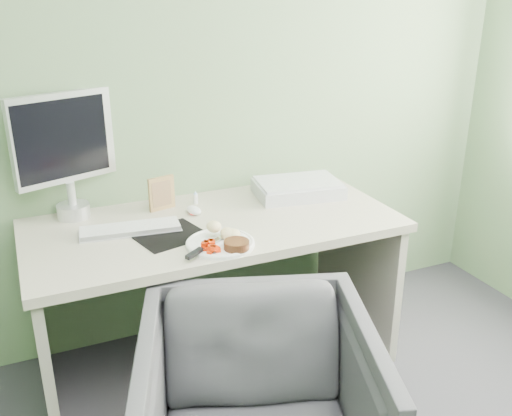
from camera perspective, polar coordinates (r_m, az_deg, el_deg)
name	(u,v)px	position (r m, az deg, el deg)	size (l,w,h in m)	color
wall_back	(182,65)	(2.67, -7.42, 13.98)	(3.50, 3.50, 0.00)	#63805A
desk	(215,259)	(2.56, -4.12, -5.10)	(1.60, 0.75, 0.73)	beige
plate	(220,244)	(2.26, -3.59, -3.57)	(0.27, 0.27, 0.01)	white
steak	(237,245)	(2.19, -1.96, -3.70)	(0.10, 0.10, 0.03)	black
potato_pile	(228,231)	(2.27, -2.80, -2.35)	(0.12, 0.09, 0.07)	tan
carrot_heap	(213,244)	(2.18, -4.29, -3.64)	(0.07, 0.06, 0.05)	red
steak_knife	(200,250)	(2.17, -5.62, -4.19)	(0.20, 0.15, 0.02)	silver
mousepad	(170,235)	(2.37, -8.64, -2.68)	(0.27, 0.24, 0.00)	black
keyboard	(130,228)	(2.43, -12.45, -2.01)	(0.41, 0.12, 0.02)	white
computer_mouse	(194,210)	(2.57, -6.23, -0.22)	(0.05, 0.10, 0.03)	white
photo_frame	(162,193)	(2.62, -9.42, 1.46)	(0.13, 0.01, 0.16)	#9E7E49
eyedrop_bottle	(196,198)	(2.68, -6.06, 1.02)	(0.02, 0.02, 0.06)	white
scanner	(298,189)	(2.78, 4.21, 1.92)	(0.41, 0.27, 0.06)	silver
monitor	(65,149)	(2.57, -18.54, 5.65)	(0.44, 0.19, 0.55)	silver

